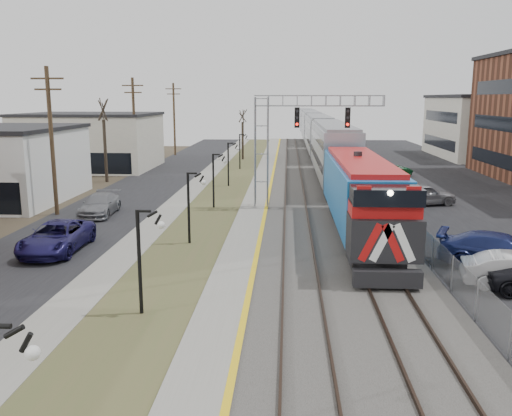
{
  "coord_description": "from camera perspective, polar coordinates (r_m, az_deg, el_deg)",
  "views": [
    {
      "loc": [
        1.37,
        -10.72,
        7.92
      ],
      "look_at": [
        -0.16,
        15.44,
        2.6
      ],
      "focal_mm": 38.0,
      "sensor_mm": 36.0,
      "label": 1
    }
  ],
  "objects": [
    {
      "name": "street_west",
      "position": [
        48.15,
        -12.22,
        1.77
      ],
      "size": [
        7.0,
        120.0,
        0.04
      ],
      "primitive_type": "cube",
      "color": "black",
      "rests_on": "ground"
    },
    {
      "name": "sidewalk",
      "position": [
        47.15,
        -6.94,
        1.77
      ],
      "size": [
        2.0,
        120.0,
        0.08
      ],
      "primitive_type": "cube",
      "color": "gray",
      "rests_on": "ground"
    },
    {
      "name": "grass_median",
      "position": [
        46.71,
        -3.31,
        1.73
      ],
      "size": [
        4.0,
        120.0,
        0.06
      ],
      "primitive_type": "cube",
      "color": "#49512B",
      "rests_on": "ground"
    },
    {
      "name": "platform",
      "position": [
        46.44,
        0.37,
        1.81
      ],
      "size": [
        2.0,
        120.0,
        0.24
      ],
      "primitive_type": "cube",
      "color": "gray",
      "rests_on": "ground"
    },
    {
      "name": "ballast_bed",
      "position": [
        46.46,
        6.54,
        1.71
      ],
      "size": [
        8.0,
        120.0,
        0.2
      ],
      "primitive_type": "cube",
      "color": "#595651",
      "rests_on": "ground"
    },
    {
      "name": "parking_lot",
      "position": [
        48.65,
        20.79,
        1.38
      ],
      "size": [
        16.0,
        120.0,
        0.04
      ],
      "primitive_type": "cube",
      "color": "black",
      "rests_on": "ground"
    },
    {
      "name": "platform_edge",
      "position": [
        46.39,
        1.45,
        1.95
      ],
      "size": [
        0.24,
        120.0,
        0.01
      ],
      "primitive_type": "cube",
      "color": "gold",
      "rests_on": "platform"
    },
    {
      "name": "track_near",
      "position": [
        46.36,
        4.07,
        1.96
      ],
      "size": [
        1.58,
        120.0,
        0.15
      ],
      "color": "#2D2119",
      "rests_on": "ballast_bed"
    },
    {
      "name": "track_far",
      "position": [
        46.54,
        8.39,
        1.9
      ],
      "size": [
        1.58,
        120.0,
        0.15
      ],
      "color": "#2D2119",
      "rests_on": "ballast_bed"
    },
    {
      "name": "train",
      "position": [
        77.52,
        6.44,
        7.72
      ],
      "size": [
        3.0,
        108.65,
        5.33
      ],
      "color": "#1564B2",
      "rests_on": "ground"
    },
    {
      "name": "signal_gantry",
      "position": [
        38.79,
        3.14,
        8.01
      ],
      "size": [
        9.0,
        1.07,
        8.15
      ],
      "color": "gray",
      "rests_on": "ground"
    },
    {
      "name": "lampposts",
      "position": [
        30.09,
        -7.01,
        0.04
      ],
      "size": [
        0.14,
        62.14,
        4.0
      ],
      "color": "black",
      "rests_on": "ground"
    },
    {
      "name": "utility_poles",
      "position": [
        39.2,
        -20.69,
        6.47
      ],
      "size": [
        0.28,
        80.28,
        10.0
      ],
      "color": "#4C3823",
      "rests_on": "ground"
    },
    {
      "name": "fence",
      "position": [
        46.78,
        11.71,
        2.48
      ],
      "size": [
        0.04,
        120.0,
        1.6
      ],
      "primitive_type": "cube",
      "color": "gray",
      "rests_on": "ground"
    },
    {
      "name": "bare_trees",
      "position": [
        51.85,
        -12.44,
        5.43
      ],
      "size": [
        12.3,
        42.3,
        5.95
      ],
      "color": "#382D23",
      "rests_on": "ground"
    },
    {
      "name": "car_lot_d",
      "position": [
        27.95,
        24.38,
        -4.27
      ],
      "size": [
        6.15,
        4.31,
        1.65
      ],
      "primitive_type": "imported",
      "rotation": [
        0.0,
        0.0,
        1.18
      ],
      "color": "navy",
      "rests_on": "ground"
    },
    {
      "name": "car_lot_e",
      "position": [
        42.45,
        17.2,
        1.33
      ],
      "size": [
        5.17,
        3.24,
        1.64
      ],
      "primitive_type": "imported",
      "rotation": [
        0.0,
        0.0,
        1.86
      ],
      "color": "slate",
      "rests_on": "ground"
    },
    {
      "name": "car_lot_f",
      "position": [
        55.35,
        13.34,
        3.79
      ],
      "size": [
        5.18,
        2.93,
        1.62
      ],
      "primitive_type": "imported",
      "rotation": [
        0.0,
        0.0,
        1.83
      ],
      "color": "#0D411B",
      "rests_on": "ground"
    },
    {
      "name": "car_street_a",
      "position": [
        30.14,
        -20.24,
        -2.96
      ],
      "size": [
        2.66,
        5.63,
        1.55
      ],
      "primitive_type": "imported",
      "rotation": [
        0.0,
        0.0,
        0.02
      ],
      "color": "#1A164D",
      "rests_on": "ground"
    },
    {
      "name": "car_street_b",
      "position": [
        38.69,
        -16.1,
        0.3
      ],
      "size": [
        2.3,
        5.08,
        1.44
      ],
      "primitive_type": "imported",
      "rotation": [
        0.0,
        0.0,
        0.06
      ],
      "color": "slate",
      "rests_on": "ground"
    },
    {
      "name": "car_lot_g",
      "position": [
        57.53,
        13.68,
        3.97
      ],
      "size": [
        5.57,
        3.31,
        1.45
      ],
      "primitive_type": "imported",
      "rotation": [
        0.0,
        0.0,
        1.75
      ],
      "color": "#0D4523",
      "rests_on": "ground"
    }
  ]
}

